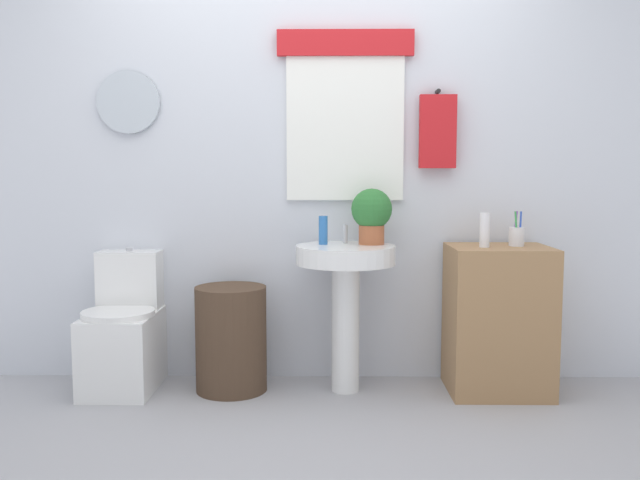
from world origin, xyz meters
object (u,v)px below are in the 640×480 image
soap_bottle (323,230)px  lotion_bottle (485,230)px  toothbrush_cup (517,236)px  potted_plant (372,213)px  laundry_hamper (231,339)px  wooden_cabinet (498,319)px  toilet (124,335)px  pedestal_sink (346,281)px

soap_bottle → lotion_bottle: 0.85m
soap_bottle → toothbrush_cup: size_ratio=0.83×
toothbrush_cup → potted_plant: bearing=177.0°
laundry_hamper → wooden_cabinet: wooden_cabinet is taller
soap_bottle → lotion_bottle: bearing=-6.1°
toilet → toothbrush_cup: bearing=-0.3°
lotion_bottle → laundry_hamper: bearing=178.3°
toilet → lotion_bottle: (1.93, -0.07, 0.58)m
toilet → laundry_hamper: toilet is taller
potted_plant → toothbrush_cup: potted_plant is taller
pedestal_sink → laundry_hamper: bearing=-180.0°
toilet → soap_bottle: soap_bottle is taller
laundry_hamper → pedestal_sink: bearing=0.0°
wooden_cabinet → lotion_bottle: (-0.09, -0.04, 0.48)m
soap_bottle → potted_plant: size_ratio=0.51×
lotion_bottle → toothbrush_cup: 0.20m
toilet → lotion_bottle: bearing=-2.1°
wooden_cabinet → toothbrush_cup: bearing=12.3°
toilet → pedestal_sink: bearing=-1.5°
wooden_cabinet → toothbrush_cup: size_ratio=4.24×
laundry_hamper → pedestal_sink: size_ratio=0.72×
wooden_cabinet → toothbrush_cup: 0.46m
toilet → pedestal_sink: (1.20, -0.03, 0.31)m
toilet → laundry_hamper: bearing=-3.0°
potted_plant → lotion_bottle: bearing=-9.7°
toothbrush_cup → toilet: bearing=179.7°
pedestal_sink → potted_plant: size_ratio=2.63×
soap_bottle → lotion_bottle: (0.84, -0.09, 0.01)m
lotion_bottle → pedestal_sink: bearing=176.8°
wooden_cabinet → toothbrush_cup: toothbrush_cup is taller
laundry_hamper → potted_plant: 1.01m
laundry_hamper → lotion_bottle: 1.46m
lotion_bottle → wooden_cabinet: bearing=23.6°
laundry_hamper → soap_bottle: 0.77m
toilet → soap_bottle: (1.08, 0.02, 0.57)m
pedestal_sink → toothbrush_cup: size_ratio=4.26×
soap_bottle → potted_plant: potted_plant is taller
laundry_hamper → pedestal_sink: (0.62, 0.00, 0.32)m
pedestal_sink → soap_bottle: soap_bottle is taller
wooden_cabinet → toilet: bearing=179.1°
toilet → potted_plant: size_ratio=2.53×
laundry_hamper → wooden_cabinet: size_ratio=0.72×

